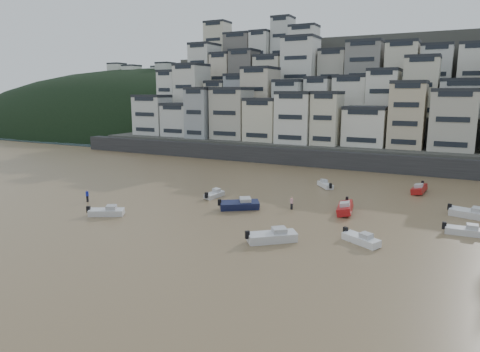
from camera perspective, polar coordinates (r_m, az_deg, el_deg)
The scene contains 17 objects.
ground at distance 39.39m, azimuth -25.44°, elevation -12.85°, with size 400.00×400.00×0.00m, color olive.
sea_strip at distance 217.53m, azimuth -12.87°, elevation 6.75°, with size 340.00×340.00×0.00m, color #435160.
harbor_wall at distance 89.45m, azimuth 14.31°, elevation 2.02°, with size 140.00×3.00×3.50m, color #38383A.
hillside at distance 126.97m, azimuth 20.80°, elevation 9.33°, with size 141.04×66.00×50.00m.
headland at distance 200.34m, azimuth -11.40°, elevation 6.46°, with size 216.00×135.00×53.33m.
boat_a at distance 44.78m, azimuth 4.31°, elevation -7.85°, with size 5.62×1.84×1.53m, color silver, non-canonical shape.
boat_b at distance 45.99m, azimuth 15.84°, elevation -7.93°, with size 4.56×1.49×1.24m, color white, non-canonical shape.
boat_c at distance 56.76m, azimuth -0.06°, elevation -3.73°, with size 5.67×1.86×1.55m, color #141A3F, non-canonical shape.
boat_d at distance 52.93m, azimuth 27.87°, elevation -6.32°, with size 4.50×1.47×1.23m, color silver, non-canonical shape.
boat_e at distance 56.87m, azimuth 13.84°, elevation -4.02°, with size 5.71×1.87×1.56m, color #AF1517, non-canonical shape.
boat_f at distance 63.34m, azimuth -3.44°, elevation -2.37°, with size 4.18×1.37×1.14m, color silver, non-canonical shape.
boat_g at distance 60.17m, azimuth 28.45°, elevation -4.28°, with size 5.33×1.74×1.45m, color silver, non-canonical shape.
boat_h at distance 71.17m, azimuth 11.30°, elevation -1.05°, with size 4.39×1.44×1.20m, color silver, non-canonical shape.
boat_i at distance 71.80m, azimuth 22.80°, elevation -1.48°, with size 5.48×1.79×1.49m, color maroon, non-canonical shape.
boat_j at distance 56.51m, azimuth -17.39°, elevation -4.45°, with size 4.74×1.55×1.29m, color silver, non-canonical shape.
person_blue at distance 64.53m, azimuth -19.70°, elevation -2.49°, with size 0.44×0.44×1.74m, color #1621AA, non-canonical shape.
person_pink at distance 57.18m, azimuth 6.91°, elevation -3.60°, with size 0.44×0.44×1.74m, color pink, non-canonical shape.
Camera 1 is at (29.46, -21.26, 15.24)m, focal length 32.00 mm.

